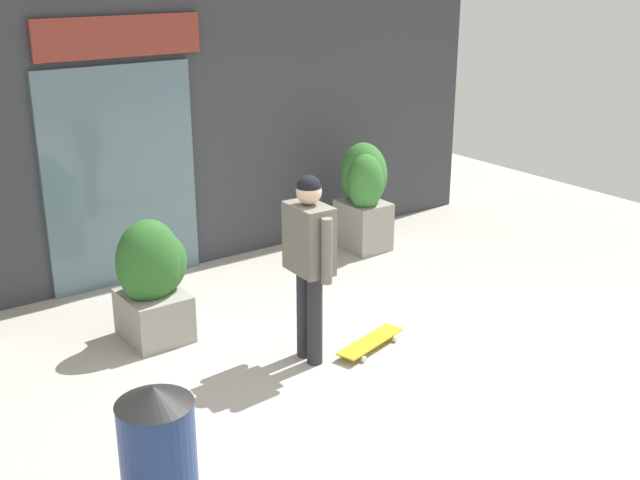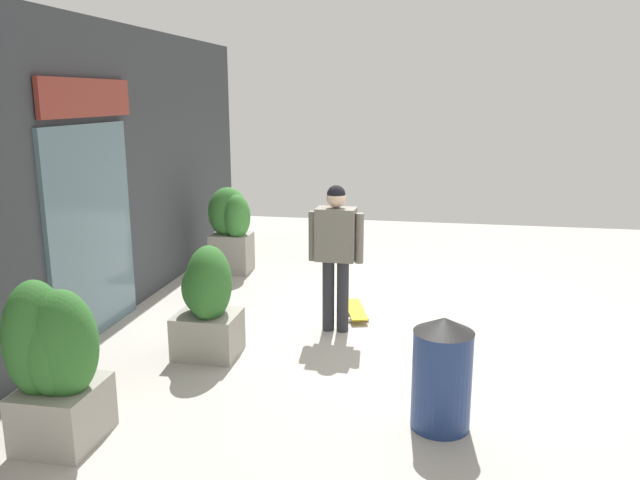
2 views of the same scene
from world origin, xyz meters
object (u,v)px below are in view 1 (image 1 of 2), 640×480
Objects in this scene: skateboarder at (309,251)px; skateboard at (370,342)px; planter_box_left at (364,192)px; trash_bin at (158,453)px; planter_box_right at (153,276)px.

skateboard is at bearing -13.92° from skateboarder.
skateboarder is 1.30× the size of planter_box_left.
skateboarder is at bearing 30.86° from trash_bin.
skateboarder is at bearing 148.46° from skateboard.
planter_box_left reaches higher than trash_bin.
trash_bin is at bearing -147.03° from skateboarder.
skateboard is 0.69× the size of planter_box_right.
trash_bin reaches higher than skateboard.
skateboarder reaches higher than trash_bin.
planter_box_left is 1.10× the size of planter_box_right.
planter_box_right reaches higher than trash_bin.
planter_box_right reaches higher than skateboard.
skateboard is 0.86× the size of trash_bin.
trash_bin is (-1.02, -2.27, -0.14)m from planter_box_right.
trash_bin is (-2.43, -0.98, 0.39)m from skateboard.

